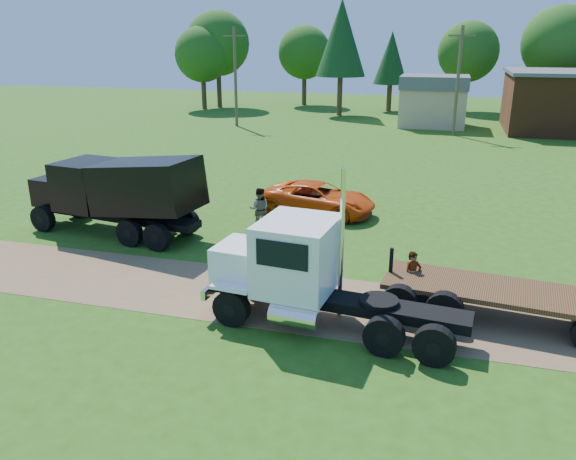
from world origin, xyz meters
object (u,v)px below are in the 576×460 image
(flatbed_trailer, at_px, (505,296))
(spectator_a, at_px, (412,276))
(white_semi_tractor, at_px, (300,271))
(black_dump_truck, at_px, (119,190))
(orange_pickup, at_px, (318,198))

(flatbed_trailer, relative_size, spectator_a, 4.39)
(white_semi_tractor, distance_m, flatbed_trailer, 6.14)
(white_semi_tractor, relative_size, spectator_a, 4.71)
(black_dump_truck, relative_size, spectator_a, 5.03)
(orange_pickup, xyz_separation_m, spectator_a, (4.97, -8.36, 0.07))
(white_semi_tractor, distance_m, spectator_a, 3.95)
(orange_pickup, bearing_deg, black_dump_truck, 134.12)
(flatbed_trailer, bearing_deg, orange_pickup, 137.15)
(orange_pickup, height_order, spectator_a, spectator_a)
(white_semi_tractor, bearing_deg, spectator_a, 41.82)
(black_dump_truck, distance_m, orange_pickup, 9.17)
(white_semi_tractor, bearing_deg, orange_pickup, 105.59)
(black_dump_truck, bearing_deg, orange_pickup, 42.32)
(spectator_a, bearing_deg, black_dump_truck, 128.93)
(white_semi_tractor, relative_size, flatbed_trailer, 1.07)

